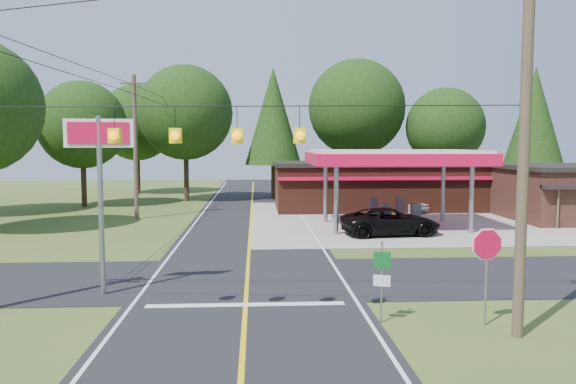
{
  "coord_description": "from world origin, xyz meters",
  "views": [
    {
      "loc": [
        0.36,
        -21.6,
        5.29
      ],
      "look_at": [
        2.0,
        7.0,
        2.8
      ],
      "focal_mm": 35.0,
      "sensor_mm": 36.0,
      "label": 1
    }
  ],
  "objects": [
    {
      "name": "route_sign_post",
      "position": [
        4.04,
        -5.6,
        1.46
      ],
      "size": [
        0.49,
        0.17,
        2.44
      ],
      "color": "gray",
      "rests_on": "ground"
    },
    {
      "name": "utility_pole_far_left",
      "position": [
        -8.0,
        18.0,
        5.2
      ],
      "size": [
        1.8,
        0.3,
        10.0
      ],
      "color": "#473828",
      "rests_on": "ground"
    },
    {
      "name": "treeline_backdrop",
      "position": [
        0.82,
        24.01,
        7.49
      ],
      "size": [
        70.27,
        51.59,
        13.3
      ],
      "color": "#332316",
      "rests_on": "ground"
    },
    {
      "name": "lane_center_yellow",
      "position": [
        0.0,
        0.0,
        0.03
      ],
      "size": [
        0.15,
        110.0,
        0.0
      ],
      "primitive_type": "cube",
      "color": "yellow",
      "rests_on": "main_highway"
    },
    {
      "name": "suv_car",
      "position": [
        8.09,
        10.0,
        0.78
      ],
      "size": [
        6.13,
        6.13,
        1.56
      ],
      "primitive_type": "imported",
      "rotation": [
        0.0,
        0.0,
        1.67
      ],
      "color": "black",
      "rests_on": "ground"
    },
    {
      "name": "octagonal_stop_sign",
      "position": [
        7.0,
        -6.01,
        2.18
      ],
      "size": [
        0.98,
        0.19,
        2.89
      ],
      "color": "gray",
      "rests_on": "ground"
    },
    {
      "name": "main_highway",
      "position": [
        0.0,
        0.0,
        0.01
      ],
      "size": [
        8.0,
        120.0,
        0.02
      ],
      "primitive_type": "cube",
      "color": "black",
      "rests_on": "ground"
    },
    {
      "name": "big_stop_sign",
      "position": [
        -5.0,
        -2.01,
        4.57
      ],
      "size": [
        2.31,
        0.32,
        6.23
      ],
      "color": "gray",
      "rests_on": "ground"
    },
    {
      "name": "overhead_beacons",
      "position": [
        -1.0,
        -6.0,
        6.21
      ],
      "size": [
        17.04,
        2.04,
        1.03
      ],
      "color": "black",
      "rests_on": "ground"
    },
    {
      "name": "sedan_car",
      "position": [
        12.0,
        21.0,
        0.7
      ],
      "size": [
        5.38,
        5.38,
        1.41
      ],
      "primitive_type": "imported",
      "rotation": [
        0.0,
        0.0,
        0.38
      ],
      "color": "silver",
      "rests_on": "ground"
    },
    {
      "name": "utility_pole_north",
      "position": [
        -6.5,
        35.0,
        4.75
      ],
      "size": [
        0.3,
        0.3,
        9.5
      ],
      "color": "#473828",
      "rests_on": "ground"
    },
    {
      "name": "ground",
      "position": [
        0.0,
        0.0,
        0.0
      ],
      "size": [
        120.0,
        120.0,
        0.0
      ],
      "primitive_type": "plane",
      "color": "#354F1B",
      "rests_on": "ground"
    },
    {
      "name": "utility_pole_near_right",
      "position": [
        7.5,
        -7.0,
        5.96
      ],
      "size": [
        1.8,
        0.3,
        11.5
      ],
      "color": "#473828",
      "rests_on": "ground"
    },
    {
      "name": "cross_road",
      "position": [
        0.0,
        0.0,
        0.01
      ],
      "size": [
        70.0,
        7.0,
        0.02
      ],
      "primitive_type": "cube",
      "color": "black",
      "rests_on": "ground"
    },
    {
      "name": "gas_canopy",
      "position": [
        9.0,
        13.0,
        4.27
      ],
      "size": [
        10.6,
        7.4,
        4.88
      ],
      "color": "gray",
      "rests_on": "ground"
    },
    {
      "name": "convenience_store",
      "position": [
        10.0,
        22.98,
        1.92
      ],
      "size": [
        16.4,
        7.55,
        3.8
      ],
      "color": "#512417",
      "rests_on": "ground"
    }
  ]
}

